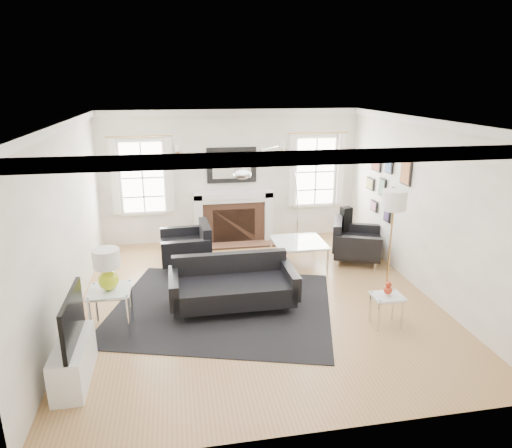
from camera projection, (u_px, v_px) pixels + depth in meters
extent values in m
plane|color=#9D6B42|center=(256.00, 298.00, 7.34)|extent=(6.00, 6.00, 0.00)
cube|color=white|center=(232.00, 176.00, 9.74)|extent=(5.50, 0.04, 2.80)
cube|color=white|center=(315.00, 306.00, 4.10)|extent=(5.50, 0.04, 2.80)
cube|color=white|center=(66.00, 224.00, 6.46)|extent=(0.04, 6.00, 2.80)
cube|color=white|center=(423.00, 207.00, 7.39)|extent=(0.04, 6.00, 2.80)
cube|color=white|center=(256.00, 121.00, 6.51)|extent=(5.50, 6.00, 0.02)
cube|color=white|center=(256.00, 125.00, 6.52)|extent=(5.50, 6.00, 0.12)
cube|color=white|center=(198.00, 219.00, 9.68)|extent=(0.18, 0.38, 1.10)
cube|color=white|center=(267.00, 215.00, 9.93)|extent=(0.18, 0.38, 1.10)
cube|color=white|center=(233.00, 195.00, 9.66)|extent=(1.70, 0.38, 0.12)
cube|color=white|center=(233.00, 199.00, 9.69)|extent=(1.50, 0.34, 0.10)
cube|color=brown|center=(233.00, 221.00, 9.86)|extent=(1.30, 0.30, 0.90)
cube|color=black|center=(234.00, 226.00, 9.78)|extent=(0.90, 0.10, 0.76)
cube|color=brown|center=(235.00, 244.00, 9.73)|extent=(1.70, 0.50, 0.04)
cube|color=black|center=(232.00, 165.00, 9.63)|extent=(1.05, 0.06, 0.75)
cube|color=white|center=(232.00, 165.00, 9.60)|extent=(0.82, 0.02, 0.55)
cube|color=white|center=(143.00, 177.00, 9.39)|extent=(1.00, 0.05, 1.60)
cube|color=white|center=(143.00, 178.00, 9.36)|extent=(0.84, 0.02, 1.44)
cube|color=white|center=(114.00, 177.00, 9.19)|extent=(0.14, 0.05, 1.55)
cube|color=white|center=(170.00, 175.00, 9.37)|extent=(0.14, 0.05, 1.55)
cube|color=white|center=(315.00, 172.00, 10.01)|extent=(1.00, 0.05, 1.60)
cube|color=white|center=(316.00, 172.00, 9.98)|extent=(0.84, 0.02, 1.44)
cube|color=white|center=(292.00, 171.00, 9.81)|extent=(0.14, 0.05, 1.55)
cube|color=white|center=(341.00, 169.00, 9.99)|extent=(0.14, 0.05, 1.55)
cube|color=black|center=(406.00, 172.00, 7.81)|extent=(0.03, 0.34, 0.44)
cube|color=#AD5B2E|center=(405.00, 172.00, 7.81)|extent=(0.01, 0.29, 0.39)
cube|color=black|center=(389.00, 163.00, 8.41)|extent=(0.03, 0.28, 0.38)
cube|color=#38609B|center=(388.00, 163.00, 8.40)|extent=(0.01, 0.23, 0.33)
cube|color=black|center=(376.00, 163.00, 8.95)|extent=(0.03, 0.40, 0.30)
cube|color=#963F2E|center=(375.00, 163.00, 8.95)|extent=(0.01, 0.35, 0.25)
cube|color=black|center=(395.00, 197.00, 8.24)|extent=(0.03, 0.30, 0.30)
cube|color=olive|center=(394.00, 197.00, 8.24)|extent=(0.01, 0.25, 0.25)
cube|color=black|center=(382.00, 187.00, 8.74)|extent=(0.03, 0.26, 0.34)
cube|color=#4A7C58|center=(381.00, 187.00, 8.74)|extent=(0.01, 0.21, 0.29)
cube|color=black|center=(370.00, 184.00, 9.27)|extent=(0.03, 0.32, 0.24)
cube|color=#9E8643|center=(369.00, 184.00, 9.27)|extent=(0.01, 0.27, 0.19)
cube|color=black|center=(387.00, 214.00, 8.59)|extent=(0.03, 0.24, 0.30)
cube|color=#3F2B56|center=(386.00, 214.00, 8.59)|extent=(0.01, 0.19, 0.25)
cube|color=black|center=(374.00, 206.00, 9.16)|extent=(0.03, 0.28, 0.22)
cube|color=#AD6584|center=(373.00, 206.00, 9.16)|extent=(0.01, 0.23, 0.17)
cube|color=white|center=(73.00, 361.00, 5.26)|extent=(0.35, 1.00, 0.50)
cube|color=black|center=(72.00, 318.00, 5.10)|extent=(0.05, 1.00, 0.58)
cube|color=black|center=(222.00, 307.00, 7.05)|extent=(3.92, 3.55, 0.01)
cube|color=black|center=(233.00, 291.00, 6.96)|extent=(1.82, 0.87, 0.30)
cube|color=black|center=(230.00, 268.00, 7.25)|extent=(1.82, 0.15, 0.50)
cube|color=black|center=(174.00, 288.00, 6.77)|extent=(0.15, 0.86, 0.38)
cube|color=black|center=(290.00, 279.00, 7.08)|extent=(0.15, 0.86, 0.38)
cube|color=black|center=(185.00, 251.00, 8.55)|extent=(0.90, 0.90, 0.33)
cube|color=black|center=(205.00, 237.00, 8.56)|extent=(0.19, 0.87, 0.54)
cube|color=black|center=(183.00, 237.00, 8.92)|extent=(0.87, 0.17, 0.41)
cube|color=black|center=(186.00, 252.00, 8.11)|extent=(0.87, 0.17, 0.41)
cube|color=black|center=(357.00, 246.00, 8.79)|extent=(1.11, 1.11, 0.32)
cube|color=black|center=(337.00, 234.00, 8.80)|extent=(0.46, 0.85, 0.53)
cube|color=black|center=(358.00, 248.00, 8.35)|extent=(0.84, 0.44, 0.41)
cube|color=black|center=(357.00, 233.00, 9.15)|extent=(0.84, 0.44, 0.41)
cube|color=silver|center=(299.00, 242.00, 8.69)|extent=(0.96, 0.96, 0.02)
cylinder|color=silver|center=(281.00, 262.00, 8.27)|extent=(0.04, 0.04, 0.43)
cylinder|color=silver|center=(328.00, 259.00, 8.41)|extent=(0.04, 0.04, 0.43)
cylinder|color=silver|center=(271.00, 245.00, 9.09)|extent=(0.04, 0.04, 0.43)
cylinder|color=silver|center=(314.00, 243.00, 9.24)|extent=(0.04, 0.04, 0.43)
cube|color=silver|center=(110.00, 290.00, 6.22)|extent=(0.57, 0.57, 0.02)
cylinder|color=silver|center=(90.00, 320.00, 6.04)|extent=(0.04, 0.04, 0.63)
cylinder|color=silver|center=(128.00, 317.00, 6.12)|extent=(0.04, 0.04, 0.63)
cylinder|color=silver|center=(96.00, 303.00, 6.50)|extent=(0.04, 0.04, 0.63)
cylinder|color=silver|center=(131.00, 301.00, 6.58)|extent=(0.04, 0.04, 0.63)
cube|color=silver|center=(387.00, 296.00, 6.39)|extent=(0.43, 0.36, 0.02)
cylinder|color=silver|center=(379.00, 316.00, 6.30)|extent=(0.04, 0.04, 0.47)
cylinder|color=silver|center=(402.00, 314.00, 6.36)|extent=(0.04, 0.04, 0.47)
cylinder|color=silver|center=(370.00, 307.00, 6.56)|extent=(0.04, 0.04, 0.47)
cylinder|color=silver|center=(393.00, 305.00, 6.62)|extent=(0.04, 0.04, 0.47)
sphere|color=#BAD11A|center=(109.00, 280.00, 6.17)|extent=(0.27, 0.27, 0.27)
cylinder|color=#BAD11A|center=(108.00, 271.00, 6.13)|extent=(0.04, 0.04, 0.11)
cylinder|color=white|center=(106.00, 258.00, 6.08)|extent=(0.36, 0.36, 0.25)
sphere|color=#AF2E16|center=(388.00, 290.00, 6.36)|extent=(0.12, 0.12, 0.12)
sphere|color=#AF2E16|center=(388.00, 285.00, 6.34)|extent=(0.09, 0.09, 0.09)
cube|color=silver|center=(297.00, 241.00, 9.71)|extent=(0.24, 0.38, 0.19)
ellipsoid|color=silver|center=(242.00, 174.00, 7.91)|extent=(0.32, 0.32, 0.19)
cylinder|color=#BB8741|center=(385.00, 300.00, 7.26)|extent=(0.23, 0.23, 0.03)
cylinder|color=#BB8741|center=(389.00, 254.00, 7.03)|extent=(0.03, 0.03, 1.60)
cylinder|color=white|center=(394.00, 200.00, 6.77)|extent=(0.36, 0.36, 0.30)
cube|color=black|center=(345.00, 230.00, 9.19)|extent=(0.22, 0.22, 0.96)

